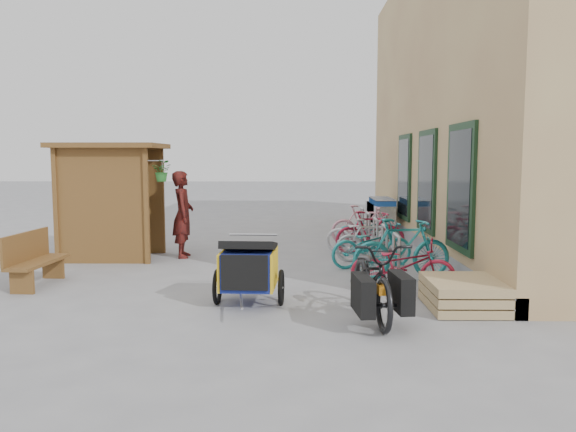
{
  "coord_description": "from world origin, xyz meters",
  "views": [
    {
      "loc": [
        0.65,
        -9.13,
        2.12
      ],
      "look_at": [
        0.5,
        1.5,
        1.0
      ],
      "focal_mm": 35.0,
      "sensor_mm": 36.0,
      "label": 1
    }
  ],
  "objects_px": {
    "bench": "(33,258)",
    "cargo_bike": "(373,279)",
    "child_trailer": "(249,266)",
    "bike_0": "(403,265)",
    "kiosk": "(107,184)",
    "bike_6": "(368,230)",
    "bike_4": "(364,235)",
    "bike_2": "(372,245)",
    "bike_5": "(370,232)",
    "bike_1": "(402,249)",
    "bike_7": "(364,225)",
    "pallet_stack": "(463,294)",
    "person_kiosk": "(183,214)",
    "shopping_carts": "(380,212)",
    "bike_3": "(371,240)"
  },
  "relations": [
    {
      "from": "kiosk",
      "to": "bike_4",
      "type": "xyz_separation_m",
      "value": [
        5.41,
        0.48,
        -1.11
      ]
    },
    {
      "from": "person_kiosk",
      "to": "kiosk",
      "type": "bearing_deg",
      "value": 89.04
    },
    {
      "from": "bike_2",
      "to": "bench",
      "type": "bearing_deg",
      "value": 88.56
    },
    {
      "from": "shopping_carts",
      "to": "bike_7",
      "type": "height_order",
      "value": "shopping_carts"
    },
    {
      "from": "child_trailer",
      "to": "bike_0",
      "type": "relative_size",
      "value": 1.04
    },
    {
      "from": "bike_6",
      "to": "bike_7",
      "type": "relative_size",
      "value": 0.97
    },
    {
      "from": "pallet_stack",
      "to": "bench",
      "type": "bearing_deg",
      "value": 168.84
    },
    {
      "from": "bike_3",
      "to": "bike_7",
      "type": "relative_size",
      "value": 0.92
    },
    {
      "from": "bike_1",
      "to": "cargo_bike",
      "type": "bearing_deg",
      "value": 149.05
    },
    {
      "from": "kiosk",
      "to": "person_kiosk",
      "type": "relative_size",
      "value": 1.36
    },
    {
      "from": "bike_1",
      "to": "person_kiosk",
      "type": "bearing_deg",
      "value": 51.28
    },
    {
      "from": "kiosk",
      "to": "bike_4",
      "type": "bearing_deg",
      "value": 5.1
    },
    {
      "from": "bike_2",
      "to": "bike_4",
      "type": "bearing_deg",
      "value": -17.9
    },
    {
      "from": "bike_1",
      "to": "child_trailer",
      "type": "bearing_deg",
      "value": 111.54
    },
    {
      "from": "kiosk",
      "to": "bike_1",
      "type": "bearing_deg",
      "value": -19.02
    },
    {
      "from": "bike_2",
      "to": "bike_7",
      "type": "xyz_separation_m",
      "value": [
        0.19,
        2.93,
        0.04
      ]
    },
    {
      "from": "kiosk",
      "to": "cargo_bike",
      "type": "bearing_deg",
      "value": -41.43
    },
    {
      "from": "child_trailer",
      "to": "person_kiosk",
      "type": "height_order",
      "value": "person_kiosk"
    },
    {
      "from": "bike_0",
      "to": "bike_6",
      "type": "bearing_deg",
      "value": 13.83
    },
    {
      "from": "bike_2",
      "to": "person_kiosk",
      "type": "bearing_deg",
      "value": 57.29
    },
    {
      "from": "bike_7",
      "to": "bike_3",
      "type": "bearing_deg",
      "value": 175.43
    },
    {
      "from": "person_kiosk",
      "to": "bike_0",
      "type": "height_order",
      "value": "person_kiosk"
    },
    {
      "from": "shopping_carts",
      "to": "bike_5",
      "type": "distance_m",
      "value": 3.46
    },
    {
      "from": "pallet_stack",
      "to": "person_kiosk",
      "type": "distance_m",
      "value": 6.25
    },
    {
      "from": "bench",
      "to": "cargo_bike",
      "type": "bearing_deg",
      "value": -15.38
    },
    {
      "from": "bike_4",
      "to": "shopping_carts",
      "type": "bearing_deg",
      "value": 2.91
    },
    {
      "from": "pallet_stack",
      "to": "bike_2",
      "type": "height_order",
      "value": "bike_2"
    },
    {
      "from": "cargo_bike",
      "to": "bike_6",
      "type": "distance_m",
      "value": 5.95
    },
    {
      "from": "kiosk",
      "to": "bike_7",
      "type": "distance_m",
      "value": 6.03
    },
    {
      "from": "bike_7",
      "to": "person_kiosk",
      "type": "bearing_deg",
      "value": 113.35
    },
    {
      "from": "bike_6",
      "to": "bike_4",
      "type": "bearing_deg",
      "value": 159.44
    },
    {
      "from": "bike_2",
      "to": "bike_5",
      "type": "height_order",
      "value": "bike_5"
    },
    {
      "from": "cargo_bike",
      "to": "bike_1",
      "type": "height_order",
      "value": "bike_1"
    },
    {
      "from": "bike_0",
      "to": "child_trailer",
      "type": "bearing_deg",
      "value": 121.49
    },
    {
      "from": "kiosk",
      "to": "person_kiosk",
      "type": "xyz_separation_m",
      "value": [
        1.54,
        0.14,
        -0.64
      ]
    },
    {
      "from": "bike_5",
      "to": "bike_1",
      "type": "bearing_deg",
      "value": 175.35
    },
    {
      "from": "bike_7",
      "to": "kiosk",
      "type": "bearing_deg",
      "value": 108.39
    },
    {
      "from": "bench",
      "to": "person_kiosk",
      "type": "xyz_separation_m",
      "value": [
        1.94,
        2.7,
        0.46
      ]
    },
    {
      "from": "cargo_bike",
      "to": "bike_4",
      "type": "bearing_deg",
      "value": 79.24
    },
    {
      "from": "bench",
      "to": "pallet_stack",
      "type": "bearing_deg",
      "value": -7.82
    },
    {
      "from": "bike_5",
      "to": "bike_7",
      "type": "distance_m",
      "value": 1.33
    },
    {
      "from": "pallet_stack",
      "to": "bike_0",
      "type": "bearing_deg",
      "value": 125.31
    },
    {
      "from": "bike_1",
      "to": "bike_7",
      "type": "xyz_separation_m",
      "value": [
        -0.18,
        3.99,
        -0.06
      ]
    },
    {
      "from": "pallet_stack",
      "to": "bike_4",
      "type": "distance_m",
      "value": 4.45
    },
    {
      "from": "bike_0",
      "to": "bench",
      "type": "bearing_deg",
      "value": 100.72
    },
    {
      "from": "kiosk",
      "to": "shopping_carts",
      "type": "xyz_separation_m",
      "value": [
        6.28,
        4.05,
        -0.96
      ]
    },
    {
      "from": "child_trailer",
      "to": "cargo_bike",
      "type": "relative_size",
      "value": 0.82
    },
    {
      "from": "child_trailer",
      "to": "bike_0",
      "type": "xyz_separation_m",
      "value": [
        2.35,
        0.73,
        -0.12
      ]
    },
    {
      "from": "cargo_bike",
      "to": "person_kiosk",
      "type": "relative_size",
      "value": 1.13
    },
    {
      "from": "kiosk",
      "to": "bike_6",
      "type": "relative_size",
      "value": 1.62
    }
  ]
}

